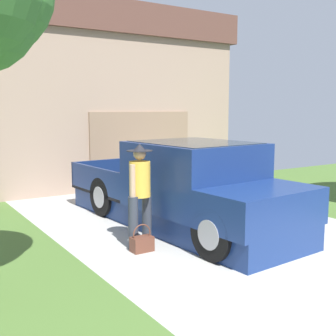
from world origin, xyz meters
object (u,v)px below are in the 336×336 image
object	(u,v)px
pickup_truck	(190,190)
handbag	(142,243)
person_with_hat	(140,189)
house_with_garage	(52,98)

from	to	relation	value
pickup_truck	handbag	bearing A→B (deg)	21.72
pickup_truck	person_with_hat	bearing A→B (deg)	13.49
pickup_truck	house_with_garage	xyz separation A→B (m)	(-0.13, 7.31, 1.82)
person_with_hat	house_with_garage	distance (m)	7.95
pickup_truck	handbag	distance (m)	1.64
handbag	house_with_garage	size ratio (longest dim) A/B	0.04
handbag	house_with_garage	bearing A→B (deg)	81.04
pickup_truck	person_with_hat	distance (m)	1.34
pickup_truck	person_with_hat	xyz separation A→B (m)	(-1.26, -0.40, 0.20)
person_with_hat	house_with_garage	size ratio (longest dim) A/B	0.17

